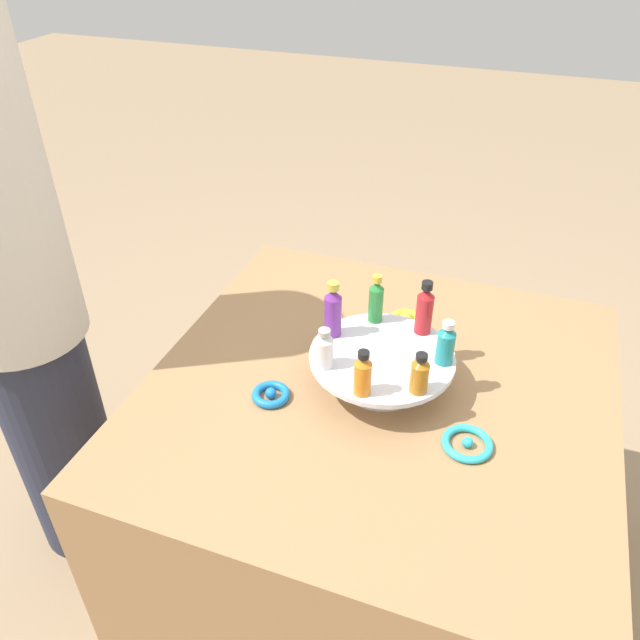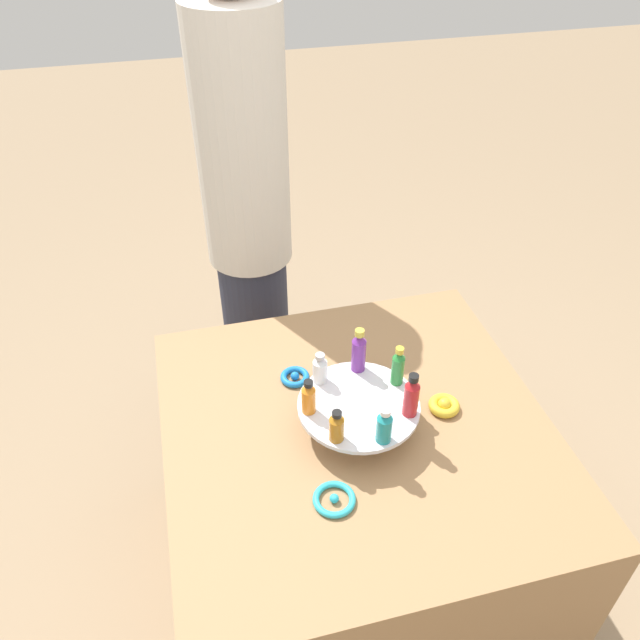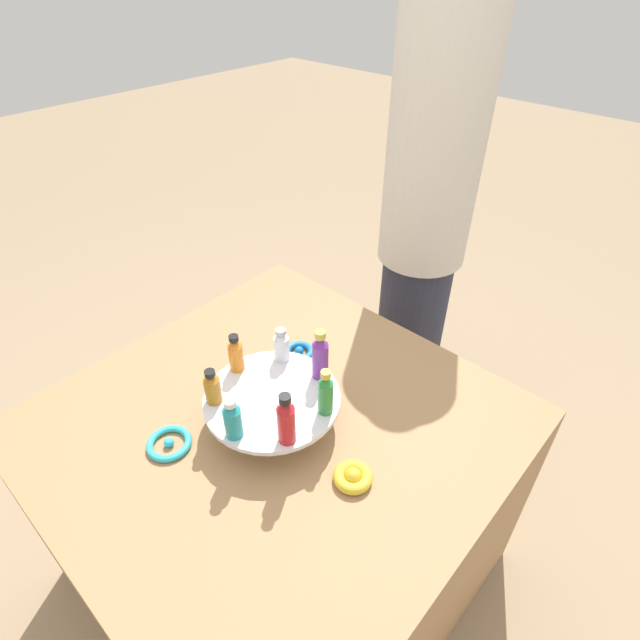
% 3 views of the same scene
% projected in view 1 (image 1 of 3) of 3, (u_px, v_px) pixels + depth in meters
% --- Properties ---
extents(ground_plane, '(12.00, 12.00, 0.00)m').
position_uv_depth(ground_plane, '(366.00, 566.00, 1.82)').
color(ground_plane, '#997F60').
extents(party_table, '(1.03, 1.03, 0.70)m').
position_uv_depth(party_table, '(372.00, 487.00, 1.61)').
color(party_table, '#9E754C').
rests_on(party_table, ground_plane).
extents(display_stand, '(0.32, 0.32, 0.09)m').
position_uv_depth(display_stand, '(381.00, 364.00, 1.38)').
color(display_stand, silver).
rests_on(display_stand, party_table).
extents(bottle_purple, '(0.04, 0.04, 0.14)m').
position_uv_depth(bottle_purple, '(333.00, 311.00, 1.39)').
color(bottle_purple, '#702D93').
rests_on(bottle_purple, display_stand).
extents(bottle_clear, '(0.04, 0.04, 0.09)m').
position_uv_depth(bottle_clear, '(324.00, 349.00, 1.31)').
color(bottle_clear, silver).
rests_on(bottle_clear, display_stand).
extents(bottle_orange, '(0.04, 0.04, 0.10)m').
position_uv_depth(bottle_orange, '(363.00, 374.00, 1.23)').
color(bottle_orange, orange).
rests_on(bottle_orange, display_stand).
extents(bottle_amber, '(0.04, 0.04, 0.09)m').
position_uv_depth(bottle_amber, '(420.00, 374.00, 1.24)').
color(bottle_amber, '#AD6B19').
rests_on(bottle_amber, display_stand).
extents(bottle_teal, '(0.04, 0.04, 0.10)m').
position_uv_depth(bottle_teal, '(446.00, 344.00, 1.31)').
color(bottle_teal, teal).
rests_on(bottle_teal, display_stand).
extents(bottle_red, '(0.04, 0.04, 0.13)m').
position_uv_depth(bottle_red, '(425.00, 309.00, 1.40)').
color(bottle_red, '#B21E23').
rests_on(bottle_red, display_stand).
extents(bottle_green, '(0.03, 0.03, 0.12)m').
position_uv_depth(bottle_green, '(376.00, 300.00, 1.44)').
color(bottle_green, '#288438').
rests_on(bottle_green, display_stand).
extents(ribbon_bow_gold, '(0.09, 0.09, 0.04)m').
position_uv_depth(ribbon_bow_gold, '(406.00, 320.00, 1.59)').
color(ribbon_bow_gold, gold).
rests_on(ribbon_bow_gold, party_table).
extents(ribbon_bow_blue, '(0.08, 0.08, 0.03)m').
position_uv_depth(ribbon_bow_blue, '(271.00, 394.00, 1.37)').
color(ribbon_bow_blue, blue).
rests_on(ribbon_bow_blue, party_table).
extents(ribbon_bow_teal, '(0.10, 0.10, 0.02)m').
position_uv_depth(ribbon_bow_teal, '(467.00, 443.00, 1.25)').
color(ribbon_bow_teal, '#2DB7CC').
rests_on(ribbon_bow_teal, party_table).
extents(person_figure, '(0.30, 0.30, 1.76)m').
position_uv_depth(person_figure, '(8.00, 280.00, 1.42)').
color(person_figure, '#282D42').
rests_on(person_figure, ground_plane).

